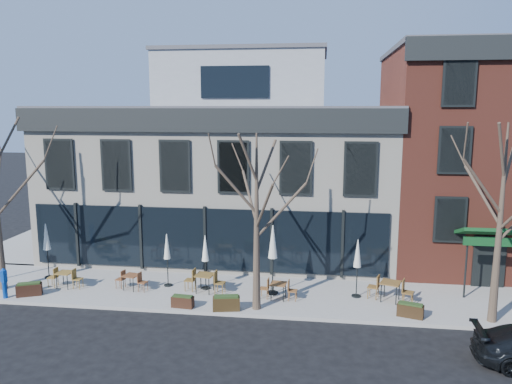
# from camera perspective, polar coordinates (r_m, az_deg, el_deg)

# --- Properties ---
(ground) EXTENTS (120.00, 120.00, 0.00)m
(ground) POSITION_cam_1_polar(r_m,az_deg,el_deg) (24.77, -5.71, -9.58)
(ground) COLOR black
(ground) RESTS_ON ground
(sidewalk_front) EXTENTS (33.50, 4.70, 0.15)m
(sidewalk_front) POSITION_cam_1_polar(r_m,az_deg,el_deg) (22.23, 1.32, -11.63)
(sidewalk_front) COLOR gray
(sidewalk_front) RESTS_ON ground
(sidewalk_side) EXTENTS (4.50, 12.00, 0.15)m
(sidewalk_side) POSITION_cam_1_polar(r_m,az_deg,el_deg) (34.23, -22.01, -4.66)
(sidewalk_side) COLOR gray
(sidewalk_side) RESTS_ON ground
(corner_building) EXTENTS (18.39, 10.39, 11.10)m
(corner_building) POSITION_cam_1_polar(r_m,az_deg,el_deg) (28.53, -3.39, 2.78)
(corner_building) COLOR silver
(corner_building) RESTS_ON ground
(red_brick_building) EXTENTS (8.20, 11.78, 11.18)m
(red_brick_building) POSITION_cam_1_polar(r_m,az_deg,el_deg) (28.81, 22.75, 3.94)
(red_brick_building) COLOR maroon
(red_brick_building) RESTS_ON ground
(tree_mid) EXTENTS (3.50, 3.55, 7.04)m
(tree_mid) POSITION_cam_1_polar(r_m,az_deg,el_deg) (19.48, 0.10, -3.26)
(tree_mid) COLOR #382B21
(tree_mid) RESTS_ON sidewalk_front
(tree_right) EXTENTS (3.72, 3.77, 7.48)m
(tree_right) POSITION_cam_1_polar(r_m,az_deg,el_deg) (20.34, 26.15, -3.07)
(tree_right) COLOR #382B21
(tree_right) RESTS_ON sidewalk_front
(call_box) EXTENTS (0.27, 0.26, 1.33)m
(call_box) POSITION_cam_1_polar(r_m,az_deg,el_deg) (23.92, -26.83, -9.17)
(call_box) COLOR #0B3B98
(call_box) RESTS_ON sidewalk_front
(cafe_set_0) EXTENTS (1.66, 0.70, 0.87)m
(cafe_set_0) POSITION_cam_1_polar(r_m,az_deg,el_deg) (24.25, -20.98, -9.14)
(cafe_set_0) COLOR brown
(cafe_set_0) RESTS_ON sidewalk_front
(cafe_set_1) EXTENTS (1.60, 0.74, 0.82)m
(cafe_set_1) POSITION_cam_1_polar(r_m,az_deg,el_deg) (23.12, -14.05, -9.76)
(cafe_set_1) COLOR brown
(cafe_set_1) RESTS_ON sidewalk_front
(cafe_set_2) EXTENTS (1.90, 0.83, 0.98)m
(cafe_set_2) POSITION_cam_1_polar(r_m,az_deg,el_deg) (22.25, -5.88, -10.07)
(cafe_set_2) COLOR brown
(cafe_set_2) RESTS_ON sidewalk_front
(cafe_set_4) EXTENTS (1.65, 0.71, 0.86)m
(cafe_set_4) POSITION_cam_1_polar(r_m,az_deg,el_deg) (21.41, 2.57, -11.02)
(cafe_set_4) COLOR brown
(cafe_set_4) RESTS_ON sidewalk_front
(cafe_set_5) EXTENTS (1.97, 1.08, 1.01)m
(cafe_set_5) POSITION_cam_1_polar(r_m,az_deg,el_deg) (21.89, 15.10, -10.66)
(cafe_set_5) COLOR brown
(cafe_set_5) RESTS_ON sidewalk_front
(umbrella_0) EXTENTS (0.42, 0.42, 2.63)m
(umbrella_0) POSITION_cam_1_polar(r_m,az_deg,el_deg) (25.47, -22.83, -5.06)
(umbrella_0) COLOR black
(umbrella_0) RESTS_ON sidewalk_front
(umbrella_1) EXTENTS (0.39, 0.39, 2.42)m
(umbrella_1) POSITION_cam_1_polar(r_m,az_deg,el_deg) (22.84, -10.13, -6.46)
(umbrella_1) COLOR black
(umbrella_1) RESTS_ON sidewalk_front
(umbrella_2) EXTENTS (0.39, 0.39, 2.45)m
(umbrella_2) POSITION_cam_1_polar(r_m,az_deg,el_deg) (22.24, -5.82, -6.76)
(umbrella_2) COLOR black
(umbrella_2) RESTS_ON sidewalk_front
(umbrella_3) EXTENTS (0.49, 0.49, 3.04)m
(umbrella_3) POSITION_cam_1_polar(r_m,az_deg,el_deg) (21.48, 1.93, -6.14)
(umbrella_3) COLOR black
(umbrella_3) RESTS_ON sidewalk_front
(umbrella_4) EXTENTS (0.40, 0.40, 2.52)m
(umbrella_4) POSITION_cam_1_polar(r_m,az_deg,el_deg) (21.64, 11.53, -7.25)
(umbrella_4) COLOR black
(umbrella_4) RESTS_ON sidewalk_front
(planter_0) EXTENTS (1.09, 0.78, 0.57)m
(planter_0) POSITION_cam_1_polar(r_m,az_deg,el_deg) (23.91, -24.49, -10.06)
(planter_0) COLOR black
(planter_0) RESTS_ON sidewalk_front
(planter_1) EXTENTS (0.92, 0.44, 0.50)m
(planter_1) POSITION_cam_1_polar(r_m,az_deg,el_deg) (20.87, -8.38, -12.26)
(planter_1) COLOR black
(planter_1) RESTS_ON sidewalk_front
(planter_2) EXTENTS (1.14, 0.63, 0.60)m
(planter_2) POSITION_cam_1_polar(r_m,az_deg,el_deg) (20.41, -3.41, -12.53)
(planter_2) COLOR #322410
(planter_2) RESTS_ON sidewalk_front
(planter_3) EXTENTS (1.06, 0.67, 0.55)m
(planter_3) POSITION_cam_1_polar(r_m,az_deg,el_deg) (20.66, 17.23, -12.76)
(planter_3) COLOR black
(planter_3) RESTS_ON sidewalk_front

